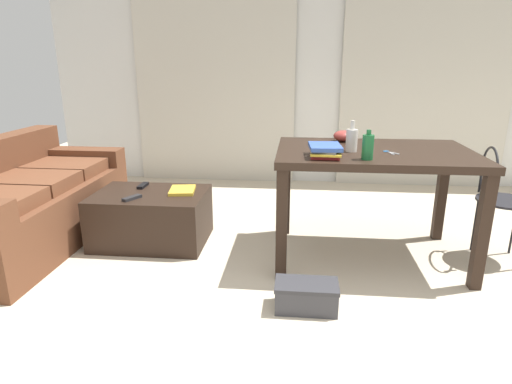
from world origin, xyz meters
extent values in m
plane|color=beige|center=(0.00, 1.37, 0.00)|extent=(8.48, 8.48, 0.00)
cube|color=silver|center=(0.00, 3.53, 1.27)|extent=(6.03, 0.10, 2.54)
cube|color=beige|center=(-1.15, 3.45, 1.09)|extent=(1.81, 0.03, 2.18)
cube|color=beige|center=(1.15, 3.45, 1.09)|extent=(1.81, 0.03, 2.18)
cube|color=brown|center=(-2.24, 1.46, 0.22)|extent=(0.86, 1.78, 0.44)
cube|color=brown|center=(-2.23, 2.25, 0.52)|extent=(0.84, 0.21, 0.15)
cube|color=brown|center=(-2.19, 1.92, 0.49)|extent=(0.61, 0.44, 0.10)
cube|color=brown|center=(-2.19, 1.46, 0.49)|extent=(0.61, 0.44, 0.10)
cube|color=black|center=(-1.31, 1.57, 0.20)|extent=(0.85, 0.59, 0.40)
cube|color=black|center=(0.32, 1.45, 0.76)|extent=(1.31, 0.90, 0.05)
cube|color=black|center=(-0.28, 1.06, 0.37)|extent=(0.07, 0.07, 0.74)
cube|color=black|center=(0.93, 1.06, 0.37)|extent=(0.07, 0.07, 0.74)
cube|color=black|center=(-0.28, 1.85, 0.37)|extent=(0.07, 0.07, 0.74)
cube|color=black|center=(0.93, 1.85, 0.37)|extent=(0.07, 0.07, 0.74)
cylinder|color=black|center=(1.24, 1.50, 0.44)|extent=(0.37, 0.37, 0.02)
cylinder|color=black|center=(1.09, 1.39, 0.22)|extent=(0.02, 0.02, 0.43)
cylinder|color=black|center=(1.12, 1.64, 0.22)|extent=(0.02, 0.02, 0.43)
torus|color=black|center=(1.11, 1.51, 0.63)|extent=(0.06, 0.37, 0.37)
cylinder|color=black|center=(1.09, 1.36, 0.54)|extent=(0.02, 0.02, 0.18)
cylinder|color=black|center=(1.13, 1.67, 0.54)|extent=(0.02, 0.02, 0.18)
cylinder|color=beige|center=(0.15, 1.39, 0.86)|extent=(0.08, 0.08, 0.15)
cylinder|color=beige|center=(0.15, 1.39, 0.96)|extent=(0.03, 0.03, 0.06)
cylinder|color=#195B2D|center=(0.22, 1.15, 0.86)|extent=(0.07, 0.07, 0.15)
cylinder|color=#195B2D|center=(0.22, 1.15, 0.95)|extent=(0.03, 0.03, 0.03)
ellipsoid|color=#9E3833|center=(0.14, 1.76, 0.83)|extent=(0.15, 0.15, 0.08)
cube|color=red|center=(-0.03, 1.21, 0.80)|extent=(0.18, 0.22, 0.02)
cube|color=gold|center=(-0.02, 1.19, 0.82)|extent=(0.20, 0.25, 0.01)
cube|color=#4C4C51|center=(-0.02, 1.19, 0.83)|extent=(0.19, 0.25, 0.01)
cube|color=#33519E|center=(-0.03, 1.20, 0.85)|extent=(0.21, 0.26, 0.03)
cube|color=#9EA0A5|center=(0.42, 1.35, 0.79)|extent=(0.07, 0.08, 0.00)
torus|color=#3372B2|center=(0.38, 1.40, 0.79)|extent=(0.03, 0.03, 0.00)
cube|color=#9EA0A5|center=(0.40, 1.34, 0.79)|extent=(0.03, 0.09, 0.00)
torus|color=#3372B2|center=(0.39, 1.40, 0.79)|extent=(0.03, 0.03, 0.00)
cube|color=black|center=(-1.42, 1.72, 0.41)|extent=(0.05, 0.15, 0.02)
cube|color=#232326|center=(-1.39, 1.40, 0.41)|extent=(0.11, 0.15, 0.02)
cube|color=gold|center=(-1.07, 1.62, 0.41)|extent=(0.22, 0.26, 0.02)
cube|color=#38383D|center=(-0.12, 0.71, 0.07)|extent=(0.35, 0.19, 0.14)
cube|color=#313135|center=(-0.12, 0.71, 0.15)|extent=(0.36, 0.20, 0.02)
camera|label=1|loc=(-0.19, -1.48, 1.36)|focal=30.23mm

